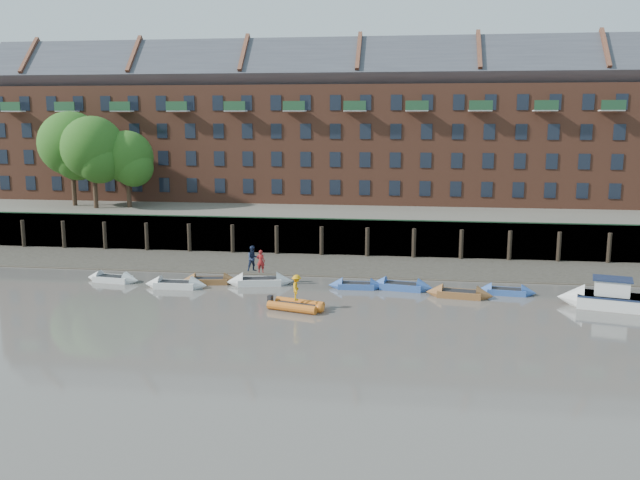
% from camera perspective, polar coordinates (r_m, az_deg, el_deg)
% --- Properties ---
extents(ground, '(220.00, 220.00, 0.00)m').
position_cam_1_polar(ground, '(38.24, -1.27, -7.96)').
color(ground, '#5E5953').
rests_on(ground, ground).
extents(foreshore, '(110.00, 8.00, 0.50)m').
position_cam_1_polar(foreshore, '(55.47, 1.66, -2.18)').
color(foreshore, '#3D382F').
rests_on(foreshore, ground).
extents(mud_band, '(110.00, 1.60, 0.10)m').
position_cam_1_polar(mud_band, '(52.18, 1.26, -2.97)').
color(mud_band, '#4C4336').
rests_on(mud_band, ground).
extents(river_wall, '(110.00, 1.23, 3.30)m').
position_cam_1_polar(river_wall, '(59.43, 2.13, 0.23)').
color(river_wall, '#2D2A26').
rests_on(river_wall, ground).
extents(bank_terrace, '(110.00, 28.00, 3.20)m').
position_cam_1_polar(bank_terrace, '(72.83, 3.19, 2.09)').
color(bank_terrace, '#5E594D').
rests_on(bank_terrace, ground).
extents(apartment_terrace, '(80.60, 15.56, 20.98)m').
position_cam_1_polar(apartment_terrace, '(73.08, 3.35, 10.94)').
color(apartment_terrace, brown).
rests_on(apartment_terrace, bank_terrace).
extents(tree_cluster, '(11.76, 7.74, 9.40)m').
position_cam_1_polar(tree_cluster, '(70.63, -18.73, 7.35)').
color(tree_cluster, '#3A281C').
rests_on(tree_cluster, bank_terrace).
extents(rowboat_0, '(4.35, 1.78, 1.23)m').
position_cam_1_polar(rowboat_0, '(52.36, -17.05, -3.14)').
color(rowboat_0, silver).
rests_on(rowboat_0, ground).
extents(rowboat_1, '(4.57, 1.36, 1.32)m').
position_cam_1_polar(rowboat_1, '(49.38, -12.04, -3.69)').
color(rowboat_1, silver).
rests_on(rowboat_1, ground).
extents(rowboat_2, '(4.34, 1.90, 1.22)m').
position_cam_1_polar(rowboat_2, '(50.16, -9.28, -3.40)').
color(rowboat_2, brown).
rests_on(rowboat_2, ground).
extents(rowboat_3, '(5.02, 2.35, 1.40)m').
position_cam_1_polar(rowboat_3, '(49.35, -5.10, -3.49)').
color(rowboat_3, silver).
rests_on(rowboat_3, ground).
extents(rowboat_4, '(4.02, 1.30, 1.16)m').
position_cam_1_polar(rowboat_4, '(48.21, 3.08, -3.85)').
color(rowboat_4, '#3257A3').
rests_on(rowboat_4, ground).
extents(rowboat_5, '(4.75, 2.14, 1.33)m').
position_cam_1_polar(rowboat_5, '(48.17, 6.88, -3.89)').
color(rowboat_5, '#3257A3').
rests_on(rowboat_5, ground).
extents(rowboat_6, '(4.64, 1.97, 1.31)m').
position_cam_1_polar(rowboat_6, '(46.77, 11.65, -4.46)').
color(rowboat_6, brown).
rests_on(rowboat_6, ground).
extents(rowboat_7, '(4.07, 1.54, 1.15)m').
position_cam_1_polar(rowboat_7, '(48.26, 15.41, -4.20)').
color(rowboat_7, '#3257A3').
rests_on(rowboat_7, ground).
extents(rib_tender, '(3.72, 2.57, 0.63)m').
position_cam_1_polar(rib_tender, '(42.90, -1.86, -5.54)').
color(rib_tender, '#CD651B').
rests_on(rib_tender, ground).
extents(motor_launch, '(6.36, 3.38, 2.50)m').
position_cam_1_polar(motor_launch, '(46.93, 22.57, -4.49)').
color(motor_launch, silver).
rests_on(motor_launch, ground).
extents(person_rower_a, '(0.63, 0.44, 1.66)m').
position_cam_1_polar(person_rower_a, '(48.89, -5.01, -1.79)').
color(person_rower_a, maroon).
rests_on(person_rower_a, rowboat_3).
extents(person_rower_b, '(1.15, 1.08, 1.88)m').
position_cam_1_polar(person_rower_b, '(49.33, -5.66, -1.56)').
color(person_rower_b, '#19233F').
rests_on(person_rower_b, rowboat_3).
extents(person_rib_crew, '(0.72, 1.12, 1.65)m').
position_cam_1_polar(person_rib_crew, '(42.71, -1.99, -4.03)').
color(person_rib_crew, orange).
rests_on(person_rib_crew, rib_tender).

